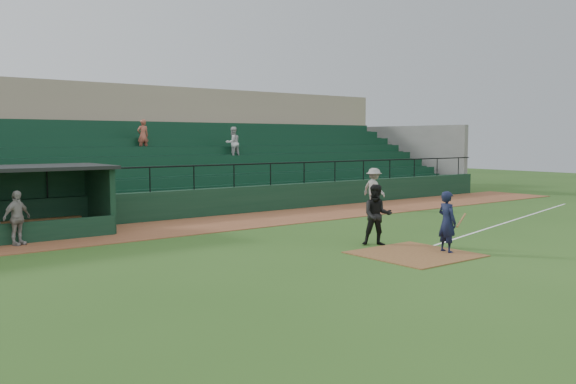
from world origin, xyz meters
TOP-DOWN VIEW (x-y plane):
  - ground at (0.00, 0.00)m, footprint 90.00×90.00m
  - warning_track at (0.00, 8.00)m, footprint 40.00×4.00m
  - home_plate_dirt at (0.00, -1.00)m, footprint 3.00×3.00m
  - foul_line at (8.00, 1.20)m, footprint 17.49×4.44m
  - stadium_structure at (-0.00, 16.46)m, footprint 38.00×13.08m
  - batter_at_plate at (0.96, -1.38)m, footprint 1.06×0.73m
  - umpire at (0.22, 0.74)m, footprint 1.18×1.15m
  - runner at (7.10, 7.58)m, footprint 0.75×1.27m
  - dugout_player_a at (-8.72, 7.50)m, footprint 1.08×0.86m

SIDE VIEW (x-z plane):
  - ground at x=0.00m, z-range 0.00..0.00m
  - foul_line at x=8.00m, z-range 0.00..0.01m
  - warning_track at x=0.00m, z-range 0.00..0.03m
  - home_plate_dirt at x=0.00m, z-range 0.00..0.03m
  - dugout_player_a at x=-8.72m, z-range 0.03..1.74m
  - batter_at_plate at x=0.96m, z-range 0.00..1.82m
  - umpire at x=0.22m, z-range 0.00..1.92m
  - runner at x=7.10m, z-range 0.03..1.97m
  - stadium_structure at x=0.00m, z-range -0.90..5.50m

